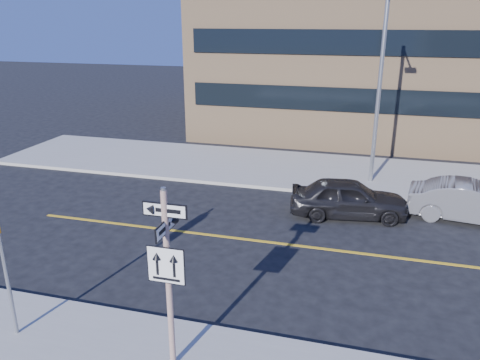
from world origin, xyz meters
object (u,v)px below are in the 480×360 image
(sign_pole, at_px, (168,271))
(parked_car_a, at_px, (349,198))
(streetlight_a, at_px, (380,80))
(parked_car_b, at_px, (472,202))

(sign_pole, xyz_separation_m, parked_car_a, (3.19, 9.48, -1.69))
(sign_pole, relative_size, streetlight_a, 0.51)
(parked_car_b, bearing_deg, parked_car_a, 107.23)
(parked_car_a, height_order, parked_car_b, parked_car_a)
(sign_pole, xyz_separation_m, parked_car_b, (7.63, 10.25, -1.70))
(sign_pole, distance_m, parked_car_a, 10.15)
(parked_car_a, bearing_deg, streetlight_a, -20.35)
(streetlight_a, bearing_deg, parked_car_b, -39.81)
(sign_pole, height_order, parked_car_a, sign_pole)
(sign_pole, relative_size, parked_car_b, 0.90)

